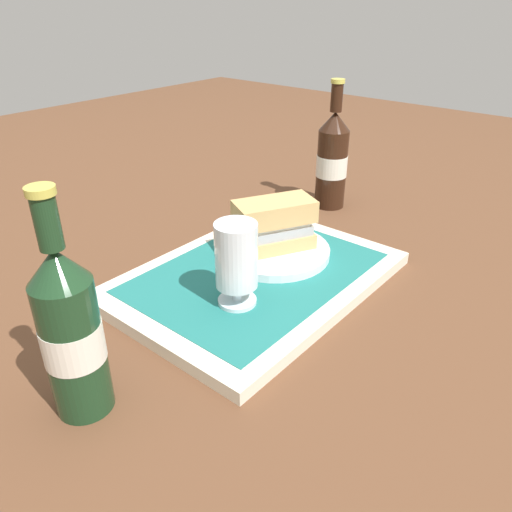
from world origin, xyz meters
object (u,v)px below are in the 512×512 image
at_px(plate, 274,251).
at_px(second_bottle, 332,159).
at_px(beer_glass, 236,262).
at_px(beer_bottle, 71,332).
at_px(sandwich, 272,224).

distance_m(plate, second_bottle, 0.31).
height_order(beer_glass, second_bottle, second_bottle).
bearing_deg(beer_bottle, second_bottle, -170.90).
bearing_deg(plate, beer_bottle, 5.34).
relative_size(sandwich, second_bottle, 0.54).
xyz_separation_m(plate, beer_bottle, (0.40, 0.04, 0.08)).
relative_size(beer_glass, beer_bottle, 0.47).
xyz_separation_m(plate, sandwich, (0.00, -0.00, 0.05)).
relative_size(plate, beer_bottle, 0.71).
bearing_deg(second_bottle, beer_glass, 15.64).
relative_size(sandwich, beer_bottle, 0.54).
height_order(plate, second_bottle, second_bottle).
relative_size(beer_glass, second_bottle, 0.47).
distance_m(plate, sandwich, 0.05).
height_order(sandwich, second_bottle, second_bottle).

